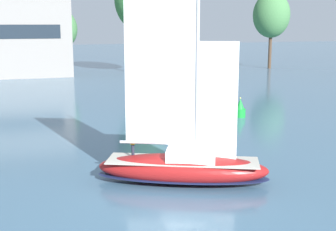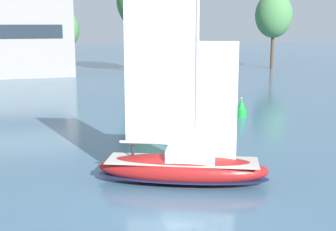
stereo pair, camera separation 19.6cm
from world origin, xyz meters
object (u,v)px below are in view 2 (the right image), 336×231
(tree_shore_left, at_px, (142,0))
(channel_buoy, at_px, (241,109))
(tree_shore_right, at_px, (64,29))
(sailboat_main, at_px, (183,165))
(tree_shore_center, at_px, (274,15))

(tree_shore_left, distance_m, channel_buoy, 46.45)
(tree_shore_left, distance_m, tree_shore_right, 16.26)
(tree_shore_right, bearing_deg, sailboat_main, -88.93)
(tree_shore_center, relative_size, sailboat_main, 1.12)
(sailboat_main, bearing_deg, tree_shore_left, 77.98)
(tree_shore_right, xyz_separation_m, sailboat_main, (1.26, -67.13, -7.57))
(sailboat_main, distance_m, channel_buoy, 22.04)
(tree_shore_center, bearing_deg, tree_shore_left, -173.10)
(tree_shore_left, bearing_deg, sailboat_main, -102.02)
(channel_buoy, bearing_deg, tree_shore_center, 57.33)
(tree_shore_left, bearing_deg, tree_shore_center, 6.90)
(tree_shore_left, xyz_separation_m, tree_shore_center, (30.36, 3.68, -2.69))
(tree_shore_left, height_order, tree_shore_right, tree_shore_left)
(tree_shore_center, height_order, sailboat_main, tree_shore_center)
(tree_shore_left, xyz_separation_m, channel_buoy, (-0.52, -44.47, -13.41))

